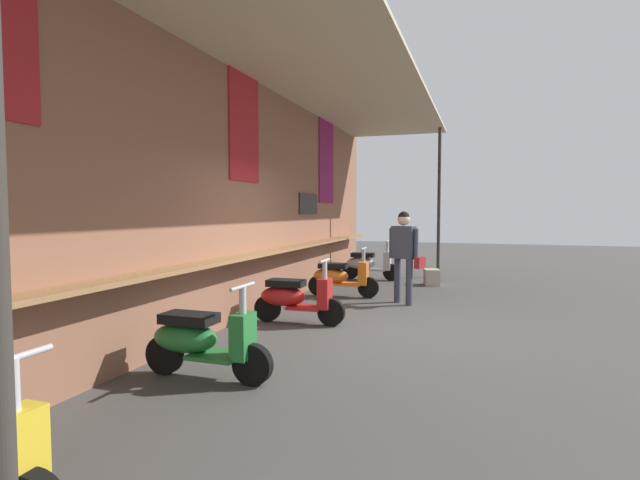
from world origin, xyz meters
The scene contains 8 objects.
ground_plane centered at (0.00, 0.00, 0.00)m, with size 39.17×39.17×0.00m, color #474442.
market_stall_facade centered at (0.00, 1.84, 2.19)m, with size 13.99×2.76×3.95m.
scooter_green centered at (-2.52, 1.08, 0.39)m, with size 0.46×1.40×0.97m.
scooter_red centered at (0.02, 1.08, 0.39)m, with size 0.46×1.40×0.97m.
scooter_orange centered at (2.43, 1.08, 0.39)m, with size 0.46×1.40×0.97m.
scooter_silver centered at (4.89, 1.08, 0.39)m, with size 0.47×1.40×0.97m.
shopper_with_handbag centered at (2.06, -0.24, 1.01)m, with size 0.40×0.67×1.66m.
merchandise_crate centered at (4.51, -0.49, 0.18)m, with size 0.40×0.32×0.36m, color #B2A899.
Camera 1 is at (-6.69, -1.58, 1.67)m, focal length 27.51 mm.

